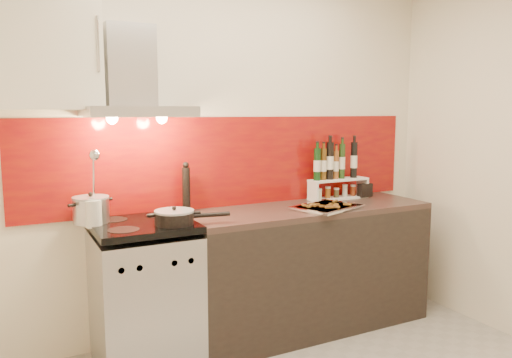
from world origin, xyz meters
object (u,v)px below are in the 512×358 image
stock_pot (91,210)px  range_stove (145,296)px  saute_pan (176,217)px  baking_tray (326,207)px  counter (307,267)px  pepper_mill (186,188)px

stock_pot → range_stove: bearing=-25.4°
saute_pan → baking_tray: size_ratio=0.86×
saute_pan → baking_tray: (1.10, 0.02, -0.04)m
saute_pan → baking_tray: bearing=0.9°
counter → saute_pan: 1.16m
saute_pan → pepper_mill: 0.41m
counter → stock_pot: (-1.48, 0.13, 0.54)m
range_stove → baking_tray: bearing=-5.7°
counter → stock_pot: bearing=175.1°
stock_pot → saute_pan: size_ratio=0.47×
counter → pepper_mill: 1.07m
baking_tray → pepper_mill: bearing=160.2°
pepper_mill → baking_tray: size_ratio=0.65×
range_stove → stock_pot: 0.63m
counter → baking_tray: size_ratio=3.37×
stock_pot → saute_pan: 0.52m
counter → pepper_mill: pepper_mill is taller
counter → pepper_mill: (-0.85, 0.20, 0.62)m
pepper_mill → stock_pot: bearing=-173.6°
counter → range_stove: bearing=-179.8°
range_stove → saute_pan: saute_pan is taller
stock_pot → saute_pan: stock_pot is taller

